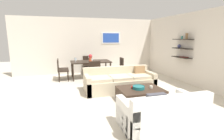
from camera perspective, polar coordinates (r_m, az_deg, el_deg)
The scene contains 20 objects.
ground_plane at distance 5.46m, azimuth 2.17°, elevation -8.05°, with size 18.00×18.00×0.00m, color beige.
back_wall_unit at distance 8.65m, azimuth -3.33°, elevation 8.20°, with size 8.40×0.09×2.70m.
right_wall_shelf_unit at distance 7.22m, azimuth 24.18°, elevation 6.65°, with size 0.34×8.20×2.70m.
sofa_beige at distance 5.72m, azimuth 2.59°, elevation -4.08°, with size 2.33×0.90×0.78m.
loveseat_white at distance 3.60m, azimuth 16.41°, elevation -13.95°, with size 1.61×0.90×0.78m.
coffee_table at distance 4.85m, azimuth 9.54°, elevation -8.33°, with size 1.19×0.93×0.38m.
decorative_bowl at distance 4.73m, azimuth 8.98°, elevation -5.81°, with size 0.34×0.34×0.09m.
candle_jar at distance 4.88m, azimuth 13.11°, elevation -5.59°, with size 0.09×0.09×0.07m, color silver.
apple_on_coffee_table at distance 4.74m, azimuth 6.95°, elevation -5.76°, with size 0.08×0.08×0.08m, color red.
dining_table at distance 7.46m, azimuth -7.25°, elevation 2.45°, with size 1.70×0.94×0.75m.
dining_chair_foot at distance 6.64m, azimuth -5.99°, elevation -0.12°, with size 0.44×0.44×0.88m.
dining_chair_right_near at distance 7.59m, azimuth 2.46°, elevation 1.34°, with size 0.44×0.44×0.88m.
dining_chair_left_near at distance 7.19m, azimuth -16.87°, elevation 0.33°, with size 0.44×0.44×0.88m.
dining_chair_left_far at distance 7.61m, azimuth -16.86°, elevation 0.90°, with size 0.44×0.44×0.88m.
dining_chair_head at distance 8.35m, azimuth -8.19°, elevation 2.13°, with size 0.44×0.44×0.88m.
wine_glass_left_far at distance 7.48m, azimuth -12.31°, elevation 3.76°, with size 0.07×0.07×0.17m.
wine_glass_head at distance 7.84m, azimuth -7.76°, elevation 4.25°, with size 0.07×0.07×0.16m.
wine_glass_foot at distance 7.04m, azimuth -6.75°, elevation 3.52°, with size 0.07×0.07×0.16m.
wine_glass_left_near at distance 7.25m, azimuth -12.17°, elevation 3.49°, with size 0.07×0.07×0.16m.
centerpiece_vase at distance 7.44m, azimuth -7.32°, elevation 4.23°, with size 0.16×0.16×0.30m.
Camera 1 is at (-1.65, -4.88, 1.79)m, focal length 27.02 mm.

